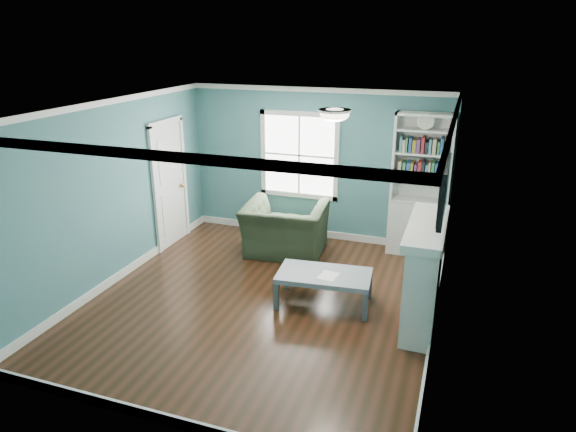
% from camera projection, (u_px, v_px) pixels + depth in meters
% --- Properties ---
extents(floor, '(5.00, 5.00, 0.00)m').
position_uv_depth(floor, '(263.00, 300.00, 6.99)').
color(floor, black).
rests_on(floor, ground).
extents(room_walls, '(5.00, 5.00, 5.00)m').
position_uv_depth(room_walls, '(261.00, 189.00, 6.46)').
color(room_walls, '#40757F').
rests_on(room_walls, ground).
extents(trim, '(4.50, 5.00, 2.60)m').
position_uv_depth(trim, '(261.00, 215.00, 6.57)').
color(trim, white).
rests_on(trim, ground).
extents(window, '(1.40, 0.06, 1.50)m').
position_uv_depth(window, '(299.00, 155.00, 8.80)').
color(window, white).
rests_on(window, room_walls).
extents(bookshelf, '(0.90, 0.35, 2.31)m').
position_uv_depth(bookshelf, '(419.00, 200.00, 8.17)').
color(bookshelf, silver).
rests_on(bookshelf, ground).
extents(fireplace, '(0.44, 1.58, 1.30)m').
position_uv_depth(fireplace, '(425.00, 274.00, 6.31)').
color(fireplace, black).
rests_on(fireplace, ground).
extents(tv, '(0.06, 1.10, 0.65)m').
position_uv_depth(tv, '(444.00, 190.00, 5.90)').
color(tv, black).
rests_on(tv, fireplace).
extents(door, '(0.12, 0.98, 2.17)m').
position_uv_depth(door, '(170.00, 183.00, 8.56)').
color(door, silver).
rests_on(door, ground).
extents(ceiling_fixture, '(0.38, 0.38, 0.15)m').
position_uv_depth(ceiling_fixture, '(335.00, 114.00, 5.94)').
color(ceiling_fixture, white).
rests_on(ceiling_fixture, room_walls).
extents(light_switch, '(0.08, 0.01, 0.12)m').
position_uv_depth(light_switch, '(236.00, 164.00, 9.26)').
color(light_switch, white).
rests_on(light_switch, room_walls).
extents(recliner, '(1.36, 0.95, 1.12)m').
position_uv_depth(recliner, '(285.00, 221.00, 8.30)').
color(recliner, '#212E1D').
rests_on(recliner, ground).
extents(coffee_table, '(1.28, 0.78, 0.45)m').
position_uv_depth(coffee_table, '(324.00, 277.00, 6.78)').
color(coffee_table, '#444C52').
rests_on(coffee_table, ground).
extents(paper_sheet, '(0.26, 0.31, 0.00)m').
position_uv_depth(paper_sheet, '(328.00, 276.00, 6.68)').
color(paper_sheet, white).
rests_on(paper_sheet, coffee_table).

